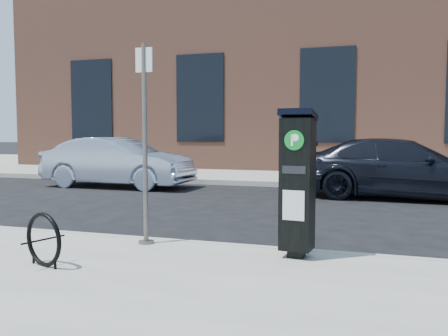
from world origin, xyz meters
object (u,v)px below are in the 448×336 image
at_px(parking_kiosk, 297,182).
at_px(sign_pole, 145,146).
at_px(bike_rack, 44,240).
at_px(car_silver, 118,162).
at_px(car_dark, 402,169).

xyz_separation_m(parking_kiosk, sign_pole, (-2.03, 0.08, 0.41)).
distance_m(parking_kiosk, bike_rack, 2.95).
relative_size(sign_pole, car_silver, 0.58).
xyz_separation_m(sign_pole, car_silver, (-4.40, 6.80, -0.72)).
relative_size(parking_kiosk, car_dark, 0.34).
distance_m(parking_kiosk, sign_pole, 2.07).
relative_size(parking_kiosk, car_silver, 0.39).
relative_size(parking_kiosk, bike_rack, 2.89).
bearing_deg(car_dark, car_silver, 92.23).
distance_m(car_silver, car_dark, 7.94).
height_order(parking_kiosk, sign_pole, sign_pole).
relative_size(sign_pole, car_dark, 0.52).
distance_m(bike_rack, car_silver, 8.99).
height_order(sign_pole, car_silver, sign_pole).
distance_m(sign_pole, car_dark, 7.71).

